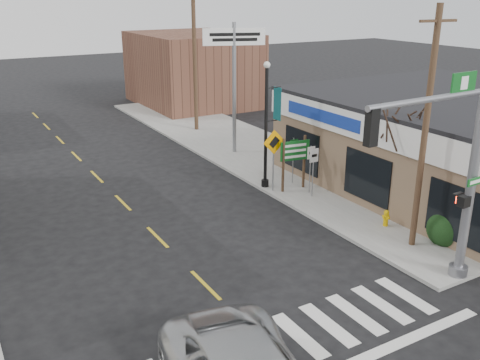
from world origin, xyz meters
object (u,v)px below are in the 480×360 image
utility_pole_near (425,130)px  utility_pole_far (194,51)px  guide_sign (294,156)px  bare_tree (404,113)px  fire_hydrant (386,217)px  lamp_post (267,116)px  dance_center_sign (234,56)px  traffic_signal_pole (458,163)px

utility_pole_near → utility_pole_far: 19.18m
guide_sign → utility_pole_near: bearing=-78.0°
bare_tree → utility_pole_far: utility_pole_far is taller
fire_hydrant → utility_pole_near: (-0.34, -1.66, 3.88)m
lamp_post → dance_center_sign: bearing=65.7°
lamp_post → utility_pole_near: (1.24, -7.74, 0.91)m
traffic_signal_pole → guide_sign: (0.77, 9.02, -2.26)m
lamp_post → utility_pole_near: utility_pole_near is taller
traffic_signal_pole → dance_center_sign: bearing=82.5°
bare_tree → utility_pole_far: (-0.50, 17.04, 0.76)m
dance_center_sign → utility_pole_near: (-0.28, -13.38, -1.06)m
traffic_signal_pole → fire_hydrant: (1.52, 3.95, -3.54)m
guide_sign → fire_hydrant: bearing=-73.0°
dance_center_sign → bare_tree: dance_center_sign is taller
lamp_post → fire_hydrant: bearing=-84.7°
fire_hydrant → utility_pole_far: (0.36, 17.49, 4.68)m
guide_sign → lamp_post: bearing=138.1°
lamp_post → bare_tree: bearing=-75.8°
lamp_post → bare_tree: (2.44, -5.62, 0.94)m
fire_hydrant → utility_pole_far: utility_pole_far is taller
traffic_signal_pole → lamp_post: 10.05m
bare_tree → guide_sign: bearing=109.2°
dance_center_sign → utility_pole_far: 5.79m
dance_center_sign → lamp_post: bearing=-84.7°
bare_tree → utility_pole_far: size_ratio=0.55×
traffic_signal_pole → dance_center_sign: (1.46, 15.67, 1.41)m
lamp_post → dance_center_sign: (1.52, 5.64, 1.97)m
guide_sign → lamp_post: lamp_post is taller
fire_hydrant → bare_tree: (0.86, 0.46, 3.91)m
traffic_signal_pole → utility_pole_near: (1.18, 2.29, 0.35)m
fire_hydrant → utility_pole_near: 4.24m
lamp_post → utility_pole_far: utility_pole_far is taller
utility_pole_far → guide_sign: bearing=-102.7°
guide_sign → lamp_post: (-0.83, 1.01, 1.70)m
utility_pole_near → fire_hydrant: bearing=85.9°
bare_tree → utility_pole_far: 17.06m
guide_sign → fire_hydrant: (0.74, -5.07, -1.27)m
fire_hydrant → lamp_post: 6.95m
lamp_post → guide_sign: bearing=-59.7°
lamp_post → utility_pole_far: size_ratio=0.58×
traffic_signal_pole → fire_hydrant: size_ratio=10.07×
dance_center_sign → bare_tree: 11.35m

